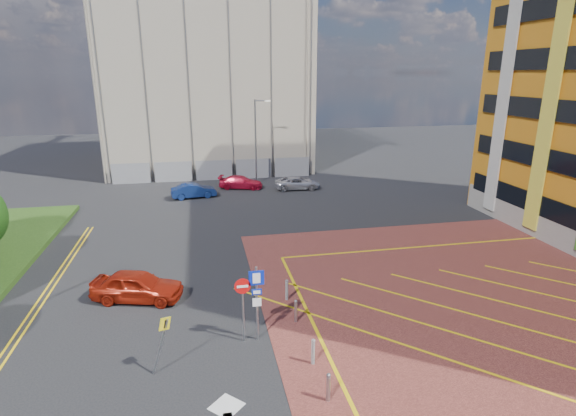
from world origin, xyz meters
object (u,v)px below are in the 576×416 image
object	(u,v)px
car_blue_back	(194,191)
car_silver_back	(298,183)
warning_sign	(162,338)
car_red_left	(137,286)
car_red_back	(241,182)
sign_cluster	(252,297)
lamp_back	(256,138)

from	to	relation	value
car_blue_back	car_silver_back	distance (m)	9.53
warning_sign	car_silver_back	size ratio (longest dim) A/B	0.54
car_blue_back	car_silver_back	xyz separation A→B (m)	(9.45, 1.19, -0.05)
car_red_left	car_red_back	bearing A→B (deg)	-2.95
sign_cluster	car_red_left	bearing A→B (deg)	137.92
car_silver_back	car_red_back	bearing A→B (deg)	78.24
warning_sign	car_silver_back	xyz separation A→B (m)	(10.47, 25.17, -0.85)
warning_sign	car_red_back	size ratio (longest dim) A/B	0.55
lamp_back	car_blue_back	size ratio (longest dim) A/B	2.10
warning_sign	car_red_left	distance (m)	6.14
sign_cluster	warning_sign	bearing A→B (deg)	-156.78
car_red_left	car_blue_back	world-z (taller)	car_red_left
car_blue_back	car_red_back	world-z (taller)	car_blue_back
lamp_back	car_silver_back	size ratio (longest dim) A/B	1.93
lamp_back	car_blue_back	distance (m)	8.45
warning_sign	car_red_back	bearing A→B (deg)	78.62
lamp_back	car_red_back	size ratio (longest dim) A/B	1.97
car_blue_back	car_red_back	distance (m)	4.98
sign_cluster	car_red_left	size ratio (longest dim) A/B	0.76
lamp_back	car_red_left	bearing A→B (deg)	-111.11
sign_cluster	car_blue_back	distance (m)	22.71
sign_cluster	warning_sign	xyz separation A→B (m)	(-3.35, -1.44, -0.52)
lamp_back	car_silver_back	world-z (taller)	lamp_back
car_red_left	car_silver_back	bearing A→B (deg)	-16.41
sign_cluster	car_red_back	xyz separation A→B (m)	(1.98, 25.04, -1.37)
sign_cluster	car_silver_back	size ratio (longest dim) A/B	0.77
warning_sign	car_red_left	bearing A→B (deg)	105.00
lamp_back	car_red_left	distance (m)	24.46
lamp_back	car_red_left	size ratio (longest dim) A/B	1.89
car_red_left	car_red_back	xyz separation A→B (m)	(6.91, 20.59, -0.13)
sign_cluster	warning_sign	size ratio (longest dim) A/B	1.43
warning_sign	car_silver_back	world-z (taller)	warning_sign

